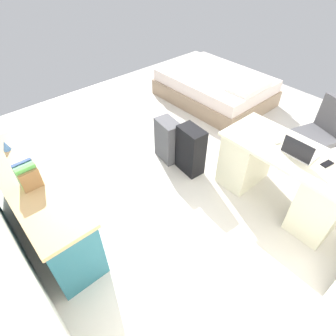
{
  "coord_description": "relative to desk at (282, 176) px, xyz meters",
  "views": [
    {
      "loc": [
        -2.05,
        2.33,
        2.57
      ],
      "look_at": [
        -0.42,
        0.91,
        0.6
      ],
      "focal_mm": 29.82,
      "sensor_mm": 36.0,
      "label": 1
    }
  ],
  "objects": [
    {
      "name": "book_row",
      "position": [
        1.29,
        2.22,
        0.46
      ],
      "size": [
        0.15,
        0.17,
        0.23
      ],
      "color": "olive",
      "rests_on": "credenza"
    },
    {
      "name": "ground_plane",
      "position": [
        1.18,
        0.12,
        -0.39
      ],
      "size": [
        5.97,
        5.97,
        0.0
      ],
      "primitive_type": "plane",
      "color": "beige"
    },
    {
      "name": "figurine_small",
      "position": [
        1.96,
        2.22,
        0.41
      ],
      "size": [
        0.08,
        0.08,
        0.11
      ],
      "primitive_type": "cone",
      "color": "#4C7FBF",
      "rests_on": "credenza"
    },
    {
      "name": "suitcase_spare_grey",
      "position": [
        1.45,
        0.45,
        -0.1
      ],
      "size": [
        0.39,
        0.27,
        0.59
      ],
      "primitive_type": "cube",
      "rotation": [
        0.0,
        0.0,
        -0.14
      ],
      "color": "#4C4C51",
      "rests_on": "ground_plane"
    },
    {
      "name": "office_chair",
      "position": [
        0.08,
        -0.93,
        0.02
      ],
      "size": [
        0.58,
        0.58,
        0.94
      ],
      "color": "black",
      "rests_on": "ground_plane"
    },
    {
      "name": "computer_mouse",
      "position": [
        0.18,
        -0.01,
        0.38
      ],
      "size": [
        0.06,
        0.1,
        0.03
      ],
      "primitive_type": "ellipsoid",
      "rotation": [
        0.0,
        0.0,
        0.0
      ],
      "color": "white",
      "rests_on": "desk"
    },
    {
      "name": "suitcase_black",
      "position": [
        1.06,
        0.39,
        -0.07
      ],
      "size": [
        0.38,
        0.25,
        0.65
      ],
      "primitive_type": "cube",
      "rotation": [
        0.0,
        0.0,
        -0.08
      ],
      "color": "black",
      "rests_on": "ground_plane"
    },
    {
      "name": "desk",
      "position": [
        0.0,
        0.0,
        0.0
      ],
      "size": [
        1.44,
        0.67,
        0.76
      ],
      "color": "beige",
      "rests_on": "ground_plane"
    },
    {
      "name": "laptop",
      "position": [
        -0.08,
        0.03,
        0.41
      ],
      "size": [
        0.31,
        0.22,
        0.21
      ],
      "color": "#B7B7BC",
      "rests_on": "desk"
    },
    {
      "name": "cell_phone_near_laptop",
      "position": [
        -0.34,
        -0.07,
        0.37
      ],
      "size": [
        0.09,
        0.15,
        0.01
      ],
      "primitive_type": "cube",
      "rotation": [
        0.0,
        0.0,
        -0.18
      ],
      "color": "black",
      "rests_on": "desk"
    },
    {
      "name": "bed",
      "position": [
        2.15,
        -1.3,
        -0.15
      ],
      "size": [
        1.92,
        1.43,
        0.58
      ],
      "color": "gray",
      "rests_on": "ground_plane"
    },
    {
      "name": "credenza",
      "position": [
        1.39,
        2.22,
        -0.02
      ],
      "size": [
        1.8,
        0.48,
        0.75
      ],
      "color": "#235B6B",
      "rests_on": "ground_plane"
    }
  ]
}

